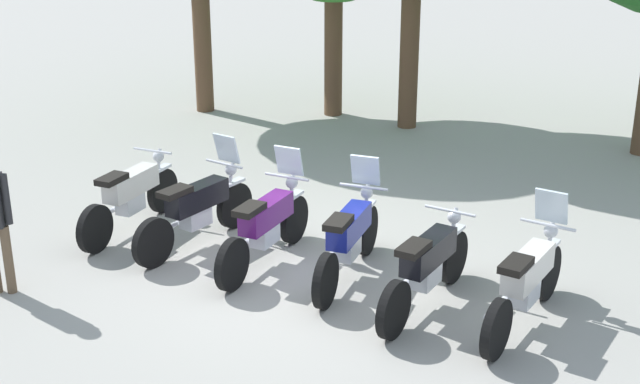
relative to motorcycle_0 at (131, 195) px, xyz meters
The scene contains 7 objects.
ground_plane 2.78m from the motorcycle_0, ahead, with size 80.00×80.00×0.00m, color #9E9B93.
motorcycle_0 is the anchor object (origin of this frame).
motorcycle_1 1.09m from the motorcycle_0, ahead, with size 0.70×2.18×1.37m.
motorcycle_2 2.18m from the motorcycle_0, ahead, with size 0.62×2.19×1.37m.
motorcycle_3 3.26m from the motorcycle_0, ahead, with size 0.62×2.19×1.37m.
motorcycle_4 4.36m from the motorcycle_0, ahead, with size 0.64×2.19×0.99m.
motorcycle_5 5.44m from the motorcycle_0, ahead, with size 0.66×2.19×1.37m.
Camera 1 is at (4.29, -8.46, 4.58)m, focal length 48.21 mm.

